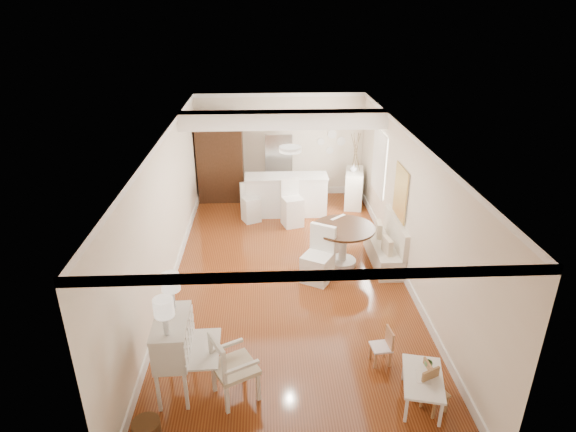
{
  "coord_description": "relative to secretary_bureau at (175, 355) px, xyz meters",
  "views": [
    {
      "loc": [
        -0.41,
        -8.13,
        4.97
      ],
      "look_at": [
        0.0,
        0.3,
        1.19
      ],
      "focal_mm": 30.0,
      "sensor_mm": 36.0,
      "label": 1
    }
  ],
  "objects": [
    {
      "name": "pencil_cup",
      "position": [
        3.45,
        -0.23,
        -0.1
      ],
      "size": [
        0.14,
        0.14,
        0.08
      ],
      "primitive_type": "imported",
      "rotation": [
        0.0,
        0.0,
        -0.4
      ],
      "color": "#5F9657",
      "rests_on": "kids_table"
    },
    {
      "name": "kids_chair_b",
      "position": [
        2.94,
        0.37,
        -0.28
      ],
      "size": [
        0.32,
        0.32,
        0.59
      ],
      "primitive_type": "cube",
      "rotation": [
        0.0,
        0.0,
        -1.46
      ],
      "color": "#B77E53",
      "rests_on": "ground"
    },
    {
      "name": "branch_vase",
      "position": [
        3.56,
        6.44,
        0.47
      ],
      "size": [
        0.24,
        0.24,
        0.2
      ],
      "primitive_type": "imported",
      "rotation": [
        0.0,
        0.0,
        0.31
      ],
      "color": "silver",
      "rests_on": "sideboard"
    },
    {
      "name": "sideboard",
      "position": [
        3.6,
        6.49,
        -0.1
      ],
      "size": [
        0.62,
        1.06,
        0.95
      ],
      "primitive_type": "cube",
      "rotation": [
        0.0,
        0.0,
        -0.19
      ],
      "color": "white",
      "rests_on": "ground"
    },
    {
      "name": "gustavian_armchair",
      "position": [
        0.83,
        -0.19,
        -0.07
      ],
      "size": [
        0.78,
        0.78,
        1.01
      ],
      "primitive_type": "cube",
      "rotation": [
        0.0,
        0.0,
        2.04
      ],
      "color": "silver",
      "rests_on": "ground"
    },
    {
      "name": "room",
      "position": [
        1.74,
        3.19,
        1.41
      ],
      "size": [
        9.0,
        9.04,
        2.82
      ],
      "color": "brown",
      "rests_on": "ground"
    },
    {
      "name": "kids_chair_a",
      "position": [
        3.32,
        -0.29,
        -0.3
      ],
      "size": [
        0.29,
        0.29,
        0.54
      ],
      "primitive_type": "cube",
      "rotation": [
        0.0,
        0.0,
        -1.44
      ],
      "color": "tan",
      "rests_on": "ground"
    },
    {
      "name": "slip_chair_near",
      "position": [
        2.25,
        2.75,
        -0.03
      ],
      "size": [
        0.72,
        0.73,
        1.09
      ],
      "primitive_type": "cube",
      "rotation": [
        0.0,
        0.0,
        -0.54
      ],
      "color": "white",
      "rests_on": "ground"
    },
    {
      "name": "dining_table",
      "position": [
        2.83,
        3.32,
        -0.15
      ],
      "size": [
        1.26,
        1.26,
        0.86
      ],
      "primitive_type": "cylinder",
      "rotation": [
        0.0,
        0.0,
        -0.01
      ],
      "color": "#3E2414",
      "rests_on": "ground"
    },
    {
      "name": "secretary_bureau",
      "position": [
        0.0,
        0.0,
        0.0
      ],
      "size": [
        0.92,
        0.94,
        1.15
      ],
      "primitive_type": "cube",
      "rotation": [
        0.0,
        0.0,
        0.03
      ],
      "color": "silver",
      "rests_on": "ground"
    },
    {
      "name": "breakfast_counter",
      "position": [
        1.8,
        5.97,
        -0.06
      ],
      "size": [
        2.05,
        0.65,
        1.03
      ],
      "primitive_type": "cube",
      "color": "white",
      "rests_on": "ground"
    },
    {
      "name": "banquette",
      "position": [
        3.69,
        3.37,
        -0.08
      ],
      "size": [
        0.52,
        1.6,
        0.98
      ],
      "primitive_type": "cube",
      "color": "silver",
      "rests_on": "ground"
    },
    {
      "name": "slip_chair_far",
      "position": [
        2.66,
        3.94,
        -0.14
      ],
      "size": [
        0.59,
        0.59,
        0.86
      ],
      "primitive_type": "cube",
      "rotation": [
        0.0,
        0.0,
        -2.43
      ],
      "color": "white",
      "rests_on": "ground"
    },
    {
      "name": "bar_stool_left",
      "position": [
        0.91,
        5.59,
        -0.09
      ],
      "size": [
        0.51,
        0.51,
        0.97
      ],
      "primitive_type": "cube",
      "rotation": [
        0.0,
        0.0,
        0.42
      ],
      "color": "silver",
      "rests_on": "ground"
    },
    {
      "name": "fridge",
      "position": [
        2.0,
        7.02,
        0.33
      ],
      "size": [
        0.75,
        0.65,
        1.8
      ],
      "primitive_type": "imported",
      "color": "silver",
      "rests_on": "ground"
    },
    {
      "name": "kids_table",
      "position": [
        3.32,
        -0.43,
        -0.36
      ],
      "size": [
        0.7,
        0.95,
        0.43
      ],
      "primitive_type": "cube",
      "rotation": [
        0.0,
        0.0,
        -0.23
      ],
      "color": "white",
      "rests_on": "ground"
    },
    {
      "name": "pantry_cabinet",
      "position": [
        0.1,
        7.05,
        0.58
      ],
      "size": [
        1.2,
        0.6,
        2.3
      ],
      "primitive_type": "cube",
      "color": "#381E11",
      "rests_on": "ground"
    },
    {
      "name": "bar_stool_right",
      "position": [
        1.91,
        5.29,
        -0.01
      ],
      "size": [
        0.56,
        0.56,
        1.13
      ],
      "primitive_type": "cube",
      "rotation": [
        0.0,
        0.0,
        0.29
      ],
      "color": "white",
      "rests_on": "ground"
    },
    {
      "name": "kids_chair_c",
      "position": [
        3.45,
        -0.57,
        -0.28
      ],
      "size": [
        0.38,
        0.38,
        0.59
      ],
      "primitive_type": "cube",
      "rotation": [
        0.0,
        0.0,
        0.44
      ],
      "color": "#AC7E4E",
      "rests_on": "ground"
    }
  ]
}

